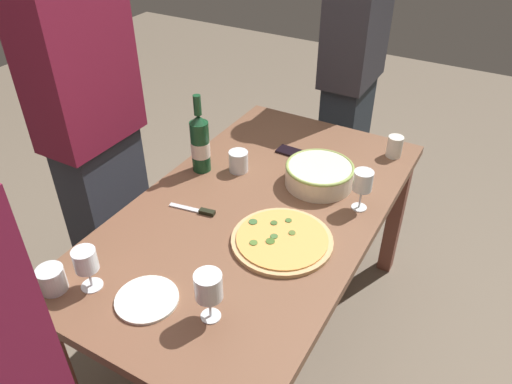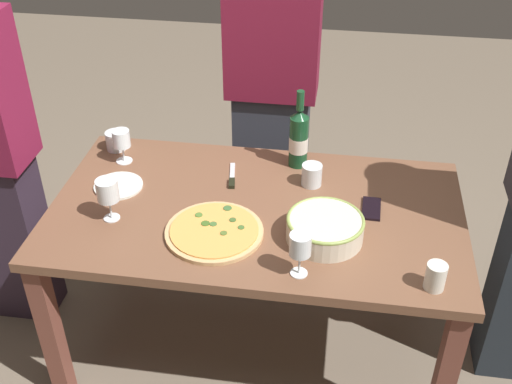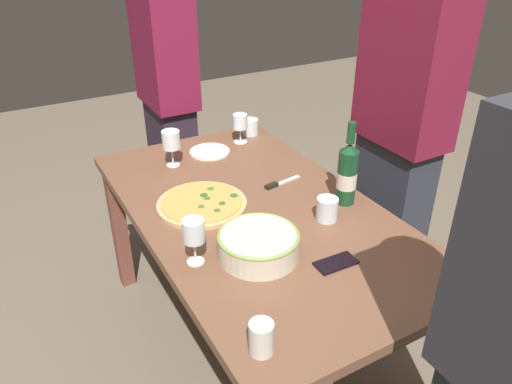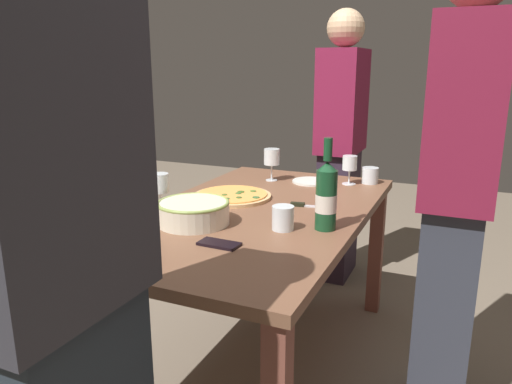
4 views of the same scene
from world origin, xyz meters
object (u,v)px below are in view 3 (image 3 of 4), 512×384
Objects in this scene: dining_table at (256,228)px; person_guest_left at (400,134)px; wine_glass_near_pizza at (194,233)px; wine_glass_by_bottle at (240,122)px; wine_bottle at (347,173)px; cup_amber at (327,209)px; pizza at (202,204)px; wine_glass_far_left at (171,141)px; pizza_knife at (278,184)px; person_guest_right at (168,99)px; side_plate at (210,152)px; cup_spare at (261,338)px; cup_ceramic at (250,127)px; cell_phone at (336,263)px; serving_bowl at (258,244)px.

person_guest_left reaches higher than dining_table.
wine_glass_near_pizza is 1.11× the size of wine_glass_by_bottle.
wine_bottle is 0.47m from person_guest_left.
pizza is at bearing -130.91° from cup_amber.
wine_glass_far_left reaches higher than dining_table.
wine_glass_near_pizza is 0.63m from pizza_knife.
wine_bottle is at bearing 116.16° from cup_amber.
wine_glass_by_bottle is at bearing 176.09° from cup_amber.
wine_bottle is at bearing 36.45° from wine_glass_far_left.
person_guest_right is (-1.11, -0.71, -0.04)m from person_guest_left.
cup_spare is at bearing -18.55° from side_plate.
person_guest_left reaches higher than cup_spare.
pizza_knife is at bearing -11.25° from person_guest_left.
wine_bottle is 1.31m from person_guest_right.
cup_spare reaches higher than cup_ceramic.
wine_glass_by_bottle reaches higher than side_plate.
person_guest_left is at bearing 34.08° from cup_ceramic.
wine_bottle is 0.87m from cup_spare.
wine_glass_far_left reaches higher than cup_spare.
wine_bottle is 0.20× the size of person_guest_left.
cup_ceramic is (-0.15, 0.49, -0.08)m from wine_glass_far_left.
wine_bottle is 0.82m from wine_glass_far_left.
dining_table is 1.17m from person_guest_right.
wine_glass_far_left is 1.19× the size of cell_phone.
person_guest_right is (-1.42, 0.21, 0.05)m from serving_bowl.
cell_phone is (0.44, 0.06, 0.10)m from dining_table.
wine_bottle is (0.26, 0.52, 0.12)m from pizza.
wine_glass_far_left is at bearing -164.71° from dining_table.
cup_amber is (0.33, 0.38, 0.04)m from pizza.
wine_glass_far_left is (-0.40, 0.03, 0.11)m from pizza.
cup_ceramic is (-0.88, 0.70, -0.08)m from wine_glass_near_pizza.
person_guest_right reaches higher than pizza.
pizza is at bearing -28.17° from side_plate.
pizza is 1.05× the size of wine_bottle.
wine_glass_near_pizza is 0.97× the size of wine_glass_far_left.
serving_bowl is 2.90× the size of cup_spare.
dining_table is at bearing 119.98° from wine_glass_near_pizza.
cup_spare is (0.65, -0.35, 0.14)m from dining_table.
cell_phone is at bearing 11.84° from wine_glass_far_left.
cup_spare is at bearing -28.64° from serving_bowl.
person_guest_left reaches higher than cup_amber.
wine_glass_near_pizza is at bearing -38.26° from cup_ceramic.
wine_glass_by_bottle is at bearing 154.48° from cup_spare.
wine_bottle is 2.07× the size of wine_glass_near_pizza.
cell_phone is at bearing -0.19° from side_plate.
cup_ceramic is (-0.96, 0.49, -0.01)m from serving_bowl.
wine_bottle is at bearing -0.50° from cup_ceramic.
serving_bowl is at bearing -5.08° from person_guest_right.
serving_bowl is 0.16× the size of person_guest_left.
cell_phone is at bearing -42.04° from wine_bottle.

